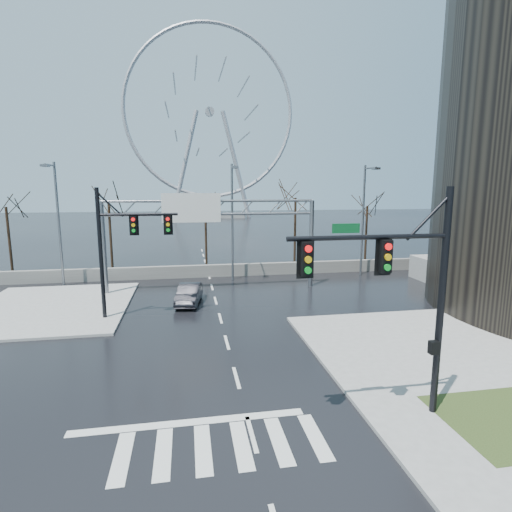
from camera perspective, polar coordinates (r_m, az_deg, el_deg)
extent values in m
plane|color=black|center=(17.72, -2.82, -16.96)|extent=(260.00, 260.00, 0.00)
cube|color=gray|center=(22.76, 22.87, -11.35)|extent=(12.00, 10.00, 0.15)
cube|color=gray|center=(30.23, -27.22, -6.54)|extent=(10.00, 12.00, 0.15)
cube|color=slate|center=(36.54, -6.73, -2.11)|extent=(52.00, 0.50, 1.10)
cylinder|color=black|center=(14.96, 24.89, -6.51)|extent=(0.24, 0.24, 8.00)
cylinder|color=black|center=(13.14, 15.90, 2.59)|extent=(5.40, 0.16, 0.16)
cube|color=black|center=(13.32, 18.00, -0.04)|extent=(0.35, 0.28, 1.05)
cube|color=black|center=(12.32, 7.25, -0.39)|extent=(0.35, 0.28, 1.05)
cylinder|color=black|center=(25.56, -21.29, 0.11)|extent=(0.24, 0.24, 8.00)
cylinder|color=black|center=(24.95, -16.42, 5.71)|extent=(4.60, 0.16, 0.16)
cube|color=black|center=(24.88, -17.08, 4.28)|extent=(0.35, 0.28, 1.05)
cube|color=black|center=(24.71, -12.46, 4.44)|extent=(0.35, 0.28, 1.05)
cylinder|color=slate|center=(31.65, -20.92, 0.93)|extent=(0.36, 0.36, 7.00)
cylinder|color=slate|center=(32.60, 7.87, 1.71)|extent=(0.36, 0.36, 7.00)
cylinder|color=slate|center=(30.81, -6.43, 7.82)|extent=(16.00, 0.20, 0.20)
cylinder|color=slate|center=(30.86, -6.40, 5.96)|extent=(16.00, 0.20, 0.20)
cube|color=#0A4C20|center=(30.63, -9.22, 6.81)|extent=(4.20, 0.10, 2.00)
cube|color=silver|center=(30.57, -9.21, 6.81)|extent=(4.40, 0.02, 2.20)
cylinder|color=slate|center=(35.82, -26.32, 3.92)|extent=(0.20, 0.20, 10.00)
cylinder|color=slate|center=(34.69, -27.41, 11.48)|extent=(0.12, 2.20, 0.12)
cube|color=slate|center=(33.73, -27.91, 11.36)|extent=(0.50, 0.70, 0.18)
cylinder|color=slate|center=(34.59, -3.41, 4.73)|extent=(0.20, 0.20, 10.00)
cylinder|color=slate|center=(33.42, -3.27, 12.63)|extent=(0.12, 2.20, 0.12)
cube|color=slate|center=(32.42, -3.06, 12.55)|extent=(0.50, 0.70, 0.18)
cylinder|color=slate|center=(37.87, 15.00, 4.84)|extent=(0.20, 0.20, 10.00)
cylinder|color=slate|center=(36.80, 16.06, 12.00)|extent=(0.12, 2.20, 0.12)
cube|color=slate|center=(35.90, 16.76, 11.88)|extent=(0.50, 0.70, 0.18)
cylinder|color=black|center=(43.14, -31.77, 1.80)|extent=(0.24, 0.24, 6.30)
cylinder|color=black|center=(40.14, -20.05, 2.51)|extent=(0.24, 0.24, 6.75)
cylinder|color=black|center=(40.59, -7.16, 2.45)|extent=(0.24, 0.24, 5.85)
cylinder|color=black|center=(40.97, 5.59, 3.36)|extent=(0.24, 0.24, 7.02)
cylinder|color=black|center=(44.28, 15.45, 2.94)|extent=(0.24, 0.24, 6.12)
cube|color=gray|center=(111.20, -6.37, 5.70)|extent=(18.00, 6.00, 1.00)
torus|color=#B2B2B7|center=(112.76, -6.64, 19.78)|extent=(45.00, 1.00, 45.00)
cylinder|color=#B2B2B7|center=(112.76, -6.64, 19.78)|extent=(2.40, 1.50, 2.40)
cylinder|color=#B2B2B7|center=(110.91, -10.20, 12.58)|extent=(8.28, 1.20, 28.82)
cylinder|color=#B2B2B7|center=(111.78, -2.83, 12.70)|extent=(8.28, 1.20, 28.82)
imported|color=black|center=(28.29, -9.54, -5.38)|extent=(2.09, 4.29, 1.35)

